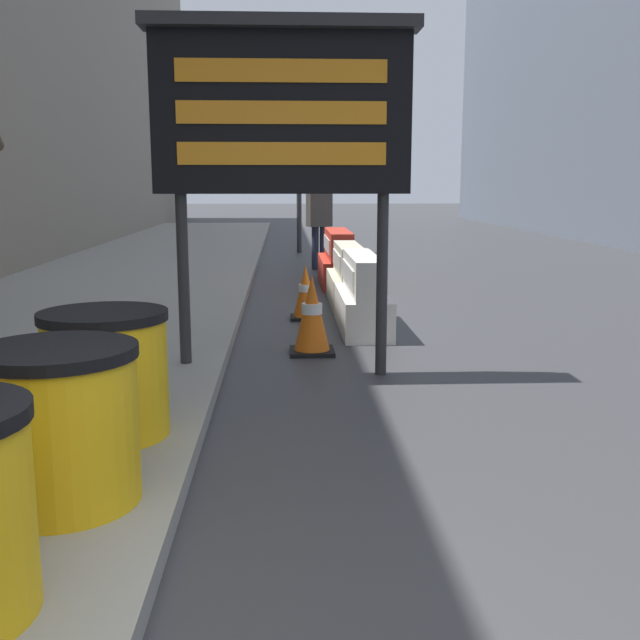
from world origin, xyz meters
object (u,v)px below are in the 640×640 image
at_px(barrel_drum_middle, 60,425).
at_px(jersey_barrier_red_striped, 338,261).
at_px(traffic_light_near_curb, 299,125).
at_px(pedestrian_worker, 319,217).
at_px(jersey_barrier_cream, 348,278).
at_px(jersey_barrier_white, 362,297).
at_px(traffic_cone_mid, 312,315).
at_px(barrel_drum_back, 106,373).
at_px(message_board, 282,113).
at_px(traffic_cone_near, 306,293).

distance_m(barrel_drum_middle, jersey_barrier_red_striped, 9.12).
xyz_separation_m(traffic_light_near_curb, pedestrian_worker, (0.32, -3.54, -2.02)).
bearing_deg(jersey_barrier_cream, barrel_drum_middle, -106.33).
height_order(barrel_drum_middle, pedestrian_worker, pedestrian_worker).
distance_m(jersey_barrier_white, pedestrian_worker, 6.26).
height_order(jersey_barrier_white, traffic_light_near_curb, traffic_light_near_curb).
xyz_separation_m(traffic_cone_mid, pedestrian_worker, (0.42, 7.44, 0.64)).
bearing_deg(jersey_barrier_cream, jersey_barrier_white, -90.00).
bearing_deg(jersey_barrier_white, traffic_light_near_curb, 93.09).
bearing_deg(jersey_barrier_cream, traffic_light_near_curb, 93.82).
relative_size(barrel_drum_middle, barrel_drum_back, 1.00).
height_order(jersey_barrier_white, pedestrian_worker, pedestrian_worker).
xyz_separation_m(message_board, pedestrian_worker, (0.70, 8.31, -1.24)).
bearing_deg(barrel_drum_middle, jersey_barrier_white, 68.06).
xyz_separation_m(barrel_drum_back, traffic_light_near_curb, (1.49, 13.76, 2.53)).
relative_size(barrel_drum_middle, jersey_barrier_cream, 0.47).
height_order(barrel_drum_back, traffic_cone_near, barrel_drum_back).
relative_size(barrel_drum_back, jersey_barrier_cream, 0.47).
relative_size(jersey_barrier_red_striped, traffic_cone_mid, 2.40).
xyz_separation_m(barrel_drum_middle, traffic_cone_mid, (1.38, 3.78, -0.13)).
height_order(message_board, jersey_barrier_red_striped, message_board).
bearing_deg(message_board, barrel_drum_back, -120.19).
bearing_deg(jersey_barrier_red_striped, barrel_drum_middle, -102.75).
bearing_deg(barrel_drum_back, traffic_cone_near, 73.63).
distance_m(jersey_barrier_cream, traffic_cone_near, 1.33).
bearing_deg(traffic_cone_mid, jersey_barrier_cream, 78.44).
bearing_deg(pedestrian_worker, jersey_barrier_red_striped, -102.32).
bearing_deg(traffic_cone_near, pedestrian_worker, 85.53).
bearing_deg(jersey_barrier_cream, barrel_drum_back, -109.01).
relative_size(jersey_barrier_white, jersey_barrier_red_striped, 0.92).
distance_m(barrel_drum_back, message_board, 2.81).
xyz_separation_m(barrel_drum_middle, traffic_light_near_curb, (1.49, 14.77, 2.53)).
height_order(barrel_drum_middle, traffic_light_near_curb, traffic_light_near_curb).
relative_size(jersey_barrier_white, pedestrian_worker, 1.01).
xyz_separation_m(barrel_drum_back, jersey_barrier_cream, (2.02, 5.87, -0.16)).
relative_size(jersey_barrier_red_striped, pedestrian_worker, 1.10).
distance_m(barrel_drum_middle, barrel_drum_back, 1.01).
height_order(jersey_barrier_cream, pedestrian_worker, pedestrian_worker).
distance_m(barrel_drum_middle, traffic_cone_near, 5.88).
relative_size(barrel_drum_middle, pedestrian_worker, 0.45).
relative_size(jersey_barrier_white, traffic_light_near_curb, 0.42).
height_order(jersey_barrier_white, traffic_cone_near, jersey_barrier_white).
bearing_deg(traffic_cone_near, jersey_barrier_red_striped, 78.65).
relative_size(jersey_barrier_white, jersey_barrier_cream, 1.05).
height_order(barrel_drum_middle, traffic_cone_mid, barrel_drum_middle).
height_order(traffic_cone_near, traffic_cone_mid, traffic_cone_mid).
distance_m(message_board, jersey_barrier_white, 2.96).
distance_m(barrel_drum_back, jersey_barrier_white, 4.48).
xyz_separation_m(message_board, traffic_cone_mid, (0.28, 0.87, -1.88)).
relative_size(jersey_barrier_cream, jersey_barrier_red_striped, 0.88).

